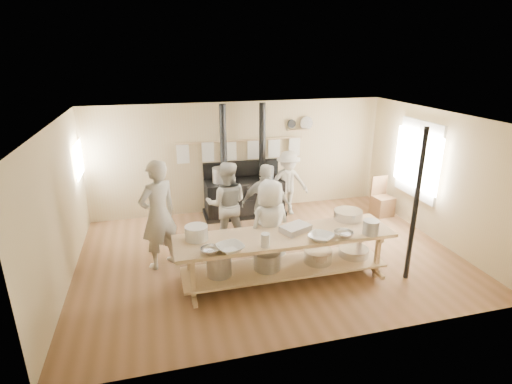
% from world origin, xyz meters
% --- Properties ---
extents(ground, '(7.00, 7.00, 0.00)m').
position_xyz_m(ground, '(0.00, 0.00, 0.00)').
color(ground, brown).
rests_on(ground, ground).
extents(room_shell, '(7.00, 7.00, 7.00)m').
position_xyz_m(room_shell, '(0.00, 0.00, 1.62)').
color(room_shell, tan).
rests_on(room_shell, ground).
extents(window_right, '(0.09, 1.50, 1.65)m').
position_xyz_m(window_right, '(3.47, 0.60, 1.50)').
color(window_right, beige).
rests_on(window_right, ground).
extents(left_opening, '(0.00, 0.90, 0.90)m').
position_xyz_m(left_opening, '(-3.45, 2.00, 1.60)').
color(left_opening, white).
rests_on(left_opening, ground).
extents(stove, '(1.90, 0.75, 2.60)m').
position_xyz_m(stove, '(-0.01, 2.12, 0.52)').
color(stove, black).
rests_on(stove, ground).
extents(towel_rail, '(3.00, 0.04, 0.47)m').
position_xyz_m(towel_rail, '(0.00, 2.40, 1.56)').
color(towel_rail, tan).
rests_on(towel_rail, ground).
extents(back_wall_shelf, '(0.63, 0.14, 0.32)m').
position_xyz_m(back_wall_shelf, '(1.46, 2.43, 2.00)').
color(back_wall_shelf, tan).
rests_on(back_wall_shelf, ground).
extents(prep_table, '(3.60, 0.90, 0.85)m').
position_xyz_m(prep_table, '(-0.01, -0.90, 0.52)').
color(prep_table, tan).
rests_on(prep_table, ground).
extents(support_post, '(0.08, 0.08, 2.60)m').
position_xyz_m(support_post, '(2.05, -1.35, 1.30)').
color(support_post, black).
rests_on(support_post, ground).
extents(cook_far_left, '(0.86, 0.78, 1.97)m').
position_xyz_m(cook_far_left, '(-1.98, 0.14, 0.99)').
color(cook_far_left, beige).
rests_on(cook_far_left, ground).
extents(cook_left, '(0.94, 0.80, 1.70)m').
position_xyz_m(cook_left, '(-0.67, 0.70, 0.85)').
color(cook_left, beige).
rests_on(cook_left, ground).
extents(cook_center, '(0.93, 0.75, 1.64)m').
position_xyz_m(cook_center, '(-0.11, -0.43, 0.82)').
color(cook_center, beige).
rests_on(cook_center, ground).
extents(cook_right, '(1.06, 0.80, 1.67)m').
position_xyz_m(cook_right, '(0.07, 0.46, 0.83)').
color(cook_right, beige).
rests_on(cook_right, ground).
extents(cook_by_window, '(1.01, 0.60, 1.54)m').
position_xyz_m(cook_by_window, '(1.00, 1.88, 0.77)').
color(cook_by_window, beige).
rests_on(cook_by_window, ground).
extents(chair, '(0.46, 0.46, 0.91)m').
position_xyz_m(chair, '(3.15, 1.27, 0.27)').
color(chair, brown).
rests_on(chair, ground).
extents(bowl_white_a, '(0.49, 0.49, 0.10)m').
position_xyz_m(bowl_white_a, '(-0.97, -1.23, 0.90)').
color(bowl_white_a, white).
rests_on(bowl_white_a, prep_table).
extents(bowl_steel_a, '(0.39, 0.39, 0.09)m').
position_xyz_m(bowl_steel_a, '(-1.28, -1.23, 0.89)').
color(bowl_steel_a, silver).
rests_on(bowl_steel_a, prep_table).
extents(bowl_white_b, '(0.55, 0.55, 0.10)m').
position_xyz_m(bowl_white_b, '(0.48, -1.23, 0.90)').
color(bowl_white_b, white).
rests_on(bowl_white_b, prep_table).
extents(bowl_steel_b, '(0.42, 0.42, 0.10)m').
position_xyz_m(bowl_steel_b, '(0.88, -1.23, 0.90)').
color(bowl_steel_b, silver).
rests_on(bowl_steel_b, prep_table).
extents(roasting_pan, '(0.57, 0.49, 0.11)m').
position_xyz_m(roasting_pan, '(0.21, -0.83, 0.90)').
color(roasting_pan, '#B2B2B7').
rests_on(roasting_pan, prep_table).
extents(mixing_bowl_large, '(0.52, 0.52, 0.16)m').
position_xyz_m(mixing_bowl_large, '(1.29, -0.57, 0.93)').
color(mixing_bowl_large, silver).
rests_on(mixing_bowl_large, prep_table).
extents(bucket_galv, '(0.31, 0.31, 0.24)m').
position_xyz_m(bucket_galv, '(1.35, -1.23, 0.97)').
color(bucket_galv, gray).
rests_on(bucket_galv, prep_table).
extents(deep_bowl_enamel, '(0.43, 0.43, 0.23)m').
position_xyz_m(deep_bowl_enamel, '(-1.41, -0.71, 0.96)').
color(deep_bowl_enamel, white).
rests_on(deep_bowl_enamel, prep_table).
extents(pitcher, '(0.17, 0.17, 0.22)m').
position_xyz_m(pitcher, '(-0.43, -1.23, 0.96)').
color(pitcher, white).
rests_on(pitcher, prep_table).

